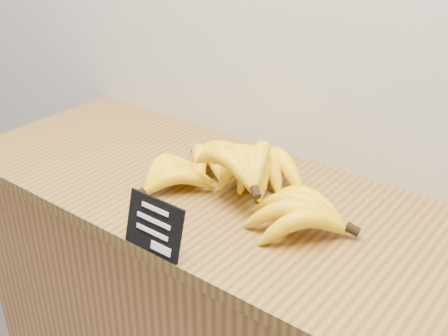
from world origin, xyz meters
TOP-DOWN VIEW (x-y plane):
  - counter_top at (0.11, 2.75)m, footprint 1.42×0.54m
  - chalkboard_sign at (0.10, 2.50)m, footprint 0.13×0.03m
  - banana_pile at (0.11, 2.77)m, footprint 0.55×0.36m

SIDE VIEW (x-z plane):
  - counter_top at x=0.11m, z-range 0.90..0.93m
  - banana_pile at x=0.11m, z-range 0.91..1.04m
  - chalkboard_sign at x=0.10m, z-range 0.93..1.03m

